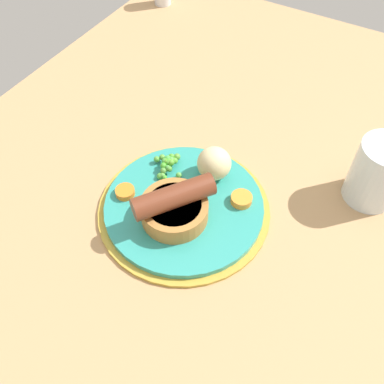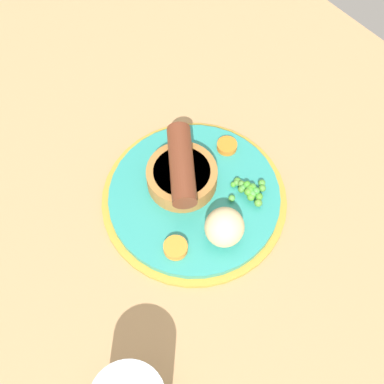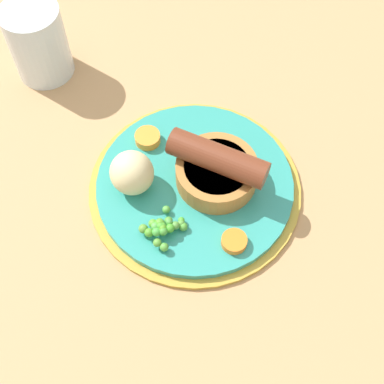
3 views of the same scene
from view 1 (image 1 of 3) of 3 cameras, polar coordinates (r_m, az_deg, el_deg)
The scene contains 8 objects.
dining_table at distance 61.88cm, azimuth 0.67°, elevation -0.89°, with size 110.00×80.00×3.00cm, color tan.
dinner_plate at distance 58.41cm, azimuth -1.26°, elevation -2.00°, with size 23.47×23.47×1.40cm.
sausage_pudding at distance 54.59cm, azimuth -2.14°, elevation -2.00°, with size 10.33×8.84×5.70cm.
pea_pile at distance 61.09cm, azimuth -3.23°, elevation 3.80°, with size 5.04×5.14×1.83cm.
potato_chunk_0 at distance 59.20cm, azimuth 2.97°, elevation 3.82°, with size 4.76×4.66×4.85cm, color beige.
carrot_slice_0 at distance 57.86cm, azimuth 6.61°, elevation -0.95°, with size 2.89×2.89×1.09cm, color orange.
carrot_slice_1 at distance 59.06cm, azimuth -8.91°, elevation 0.02°, with size 2.65×2.65×0.93cm, color orange.
drinking_glass at distance 61.94cm, azimuth 23.53°, elevation 2.36°, with size 7.04×7.04×9.42cm, color silver.
Camera 1 is at (33.21, 18.39, 50.37)cm, focal length 40.00 mm.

